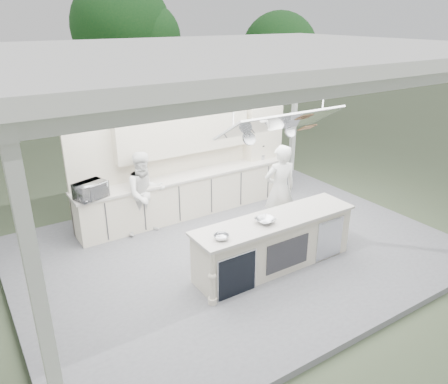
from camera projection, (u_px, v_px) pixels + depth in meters
ground at (236, 253)px, 8.52m from camera, size 90.00×90.00×0.00m
stage_deck at (236, 251)px, 8.50m from camera, size 8.00×6.00×0.12m
tent at (239, 55)px, 7.10m from camera, size 8.20×6.20×3.86m
demo_island at (274, 243)px, 7.68m from camera, size 3.10×0.79×0.95m
back_counter at (189, 194)px, 9.77m from camera, size 5.08×0.72×0.95m
back_wall_unit at (200, 146)px, 9.79m from camera, size 5.05×0.48×2.25m
tree_cluster at (71, 47)px, 14.79m from camera, size 19.55×9.40×5.85m
head_chef at (280, 190)px, 8.79m from camera, size 0.76×0.58×1.87m
sous_chef at (145, 194)px, 8.77m from camera, size 0.84×0.66×1.73m
toaster_oven at (91, 190)px, 8.27m from camera, size 0.68×0.56×0.32m
bowl_large at (265, 221)px, 7.34m from camera, size 0.37×0.37×0.08m
bowl_small at (221, 237)px, 6.80m from camera, size 0.31×0.31×0.08m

